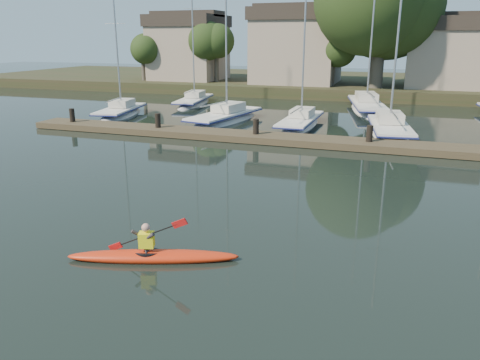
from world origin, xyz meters
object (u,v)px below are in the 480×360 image
(sailboat_0, at_px, (121,118))
(sailboat_3, at_px, (389,137))
(sailboat_1, at_px, (225,124))
(sailboat_6, at_px, (366,113))
(dock, at_px, (310,141))
(sailboat_2, at_px, (300,129))
(kayak, at_px, (152,254))
(sailboat_5, at_px, (194,106))

(sailboat_0, distance_m, sailboat_3, 18.67)
(sailboat_1, bearing_deg, sailboat_3, 5.95)
(sailboat_0, bearing_deg, sailboat_6, 16.78)
(dock, distance_m, sailboat_2, 5.40)
(kayak, relative_size, sailboat_0, 0.39)
(sailboat_0, height_order, sailboat_3, sailboat_3)
(kayak, relative_size, dock, 0.13)
(sailboat_3, bearing_deg, sailboat_2, 162.45)
(dock, distance_m, sailboat_1, 8.47)
(sailboat_5, xyz_separation_m, sailboat_6, (14.11, 1.30, -0.03))
(kayak, distance_m, sailboat_1, 20.48)
(sailboat_0, relative_size, sailboat_1, 0.80)
(sailboat_1, bearing_deg, sailboat_5, 138.22)
(sailboat_1, xyz_separation_m, sailboat_5, (-5.51, 7.16, 0.02))
(kayak, bearing_deg, sailboat_3, 55.94)
(sailboat_1, distance_m, sailboat_3, 10.65)
(sailboat_0, bearing_deg, sailboat_1, -9.74)
(kayak, height_order, sailboat_6, sailboat_6)
(sailboat_6, bearing_deg, sailboat_5, 173.95)
(sailboat_0, relative_size, sailboat_2, 0.84)
(sailboat_1, bearing_deg, dock, -26.63)
(kayak, bearing_deg, sailboat_1, 86.67)
(sailboat_6, bearing_deg, kayak, -107.69)
(sailboat_5, bearing_deg, sailboat_3, -34.67)
(sailboat_3, xyz_separation_m, sailboat_6, (-2.00, 9.32, -0.00))
(sailboat_5, height_order, sailboat_6, sailboat_6)
(sailboat_0, xyz_separation_m, sailboat_5, (2.54, 7.24, 0.02))
(sailboat_5, bearing_deg, sailboat_0, -117.51)
(dock, relative_size, sailboat_6, 2.02)
(kayak, height_order, sailboat_2, sailboat_2)
(dock, bearing_deg, sailboat_0, 161.18)
(sailboat_0, height_order, sailboat_5, sailboat_5)
(dock, relative_size, sailboat_0, 3.06)
(kayak, height_order, sailboat_3, sailboat_3)
(dock, height_order, sailboat_6, sailboat_6)
(dock, xyz_separation_m, sailboat_6, (1.87, 13.58, -0.40))
(kayak, bearing_deg, dock, 66.21)
(dock, xyz_separation_m, sailboat_1, (-6.73, 5.13, -0.39))
(sailboat_3, bearing_deg, sailboat_5, 145.26)
(sailboat_3, distance_m, sailboat_6, 9.54)
(sailboat_2, xyz_separation_m, sailboat_6, (3.47, 8.43, -0.03))
(sailboat_5, bearing_deg, sailboat_1, -60.62)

